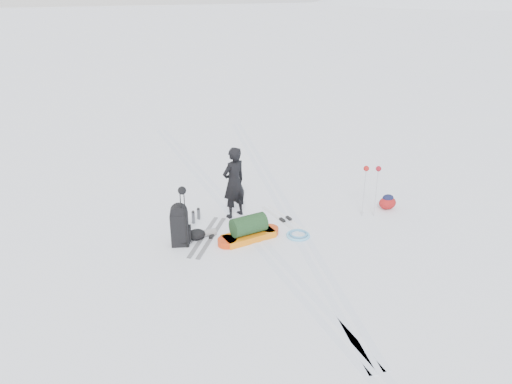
% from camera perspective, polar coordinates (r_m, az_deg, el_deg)
% --- Properties ---
extents(ground, '(200.00, 200.00, 0.00)m').
position_cam_1_polar(ground, '(11.64, -0.70, -4.55)').
color(ground, white).
rests_on(ground, ground).
extents(snow_hill_backdrop, '(359.50, 192.00, 162.45)m').
position_cam_1_polar(snow_hill_backdrop, '(136.70, 13.69, -10.33)').
color(snow_hill_backdrop, white).
rests_on(snow_hill_backdrop, ground).
extents(ski_tracks, '(3.38, 17.97, 0.01)m').
position_cam_1_polar(ski_tracks, '(12.56, 0.70, -2.34)').
color(ski_tracks, silver).
rests_on(ski_tracks, ground).
extents(skier, '(0.77, 0.65, 1.79)m').
position_cam_1_polar(skier, '(12.02, -2.55, 1.08)').
color(skier, black).
rests_on(skier, ground).
extents(pulk_sled, '(1.57, 0.70, 0.58)m').
position_cam_1_polar(pulk_sled, '(11.22, -0.85, -4.41)').
color(pulk_sled, orange).
rests_on(pulk_sled, ground).
extents(expedition_rucksack, '(1.08, 0.46, 0.97)m').
position_cam_1_polar(expedition_rucksack, '(11.04, -8.38, -3.84)').
color(expedition_rucksack, black).
rests_on(expedition_rucksack, ground).
extents(ski_poles_black, '(0.20, 0.18, 1.45)m').
position_cam_1_polar(ski_poles_black, '(10.58, -8.41, -0.70)').
color(ski_poles_black, black).
rests_on(ski_poles_black, ground).
extents(ski_poles_silver, '(0.40, 0.24, 1.32)m').
position_cam_1_polar(ski_poles_silver, '(12.25, 13.10, 1.97)').
color(ski_poles_silver, silver).
rests_on(ski_poles_silver, ground).
extents(touring_skis_grey, '(1.29, 1.83, 0.07)m').
position_cam_1_polar(touring_skis_grey, '(11.46, -5.56, -5.08)').
color(touring_skis_grey, gray).
rests_on(touring_skis_grey, ground).
extents(touring_skis_white, '(0.61, 1.88, 0.07)m').
position_cam_1_polar(touring_skis_white, '(12.16, 3.40, -3.22)').
color(touring_skis_white, silver).
rests_on(touring_skis_white, ground).
extents(rope_coil, '(0.59, 0.59, 0.07)m').
position_cam_1_polar(rope_coil, '(11.48, 4.84, -4.88)').
color(rope_coil, '#62BEEF').
rests_on(rope_coil, ground).
extents(small_daypack, '(0.51, 0.42, 0.39)m').
position_cam_1_polar(small_daypack, '(13.11, 14.80, -1.11)').
color(small_daypack, maroon).
rests_on(small_daypack, ground).
extents(thermos_pair, '(0.25, 0.25, 0.32)m').
position_cam_1_polar(thermos_pair, '(12.15, -6.89, -2.69)').
color(thermos_pair, '#56585E').
rests_on(thermos_pair, ground).
extents(stuff_sack, '(0.46, 0.38, 0.25)m').
position_cam_1_polar(stuff_sack, '(11.33, -6.82, -4.85)').
color(stuff_sack, black).
rests_on(stuff_sack, ground).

